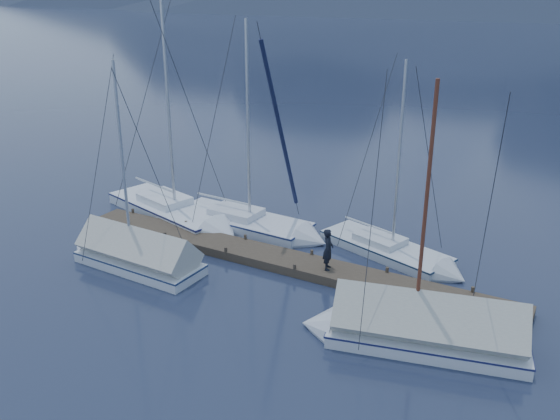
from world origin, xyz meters
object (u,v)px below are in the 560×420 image
Objects in this scene: person at (328,249)px; sailboat_covered_far at (130,255)px; sailboat_open_left at (183,216)px; sailboat_open_mid at (260,227)px; sailboat_open_right at (401,256)px; sailboat_covered_near at (409,330)px.

sailboat_covered_far is at bearing 91.88° from person.
sailboat_open_mid is at bearing 9.85° from sailboat_open_left.
sailboat_open_right is (9.95, 0.85, -0.04)m from sailboat_open_left.
sailboat_open_mid reaches higher than person.
sailboat_covered_far is at bearing -76.19° from sailboat_open_left.
person is (6.94, 2.77, 0.70)m from sailboat_covered_far.
sailboat_open_left is 1.26× the size of sailboat_open_right.
sailboat_open_right is 3.45m from person.
sailboat_covered_far is at bearing -115.53° from sailboat_open_mid.
sailboat_open_left is 8.35m from person.
sailboat_open_left is 9.98m from sailboat_open_right.
sailboat_open_left is 6.80× the size of person.
sailboat_open_right is at bearing 1.92° from sailboat_open_mid.
sailboat_open_mid is at bearing -178.08° from sailboat_open_right.
sailboat_open_right is 5.76m from sailboat_covered_near.
sailboat_open_left reaches higher than person.
sailboat_open_right is (6.27, 0.21, -0.02)m from sailboat_open_mid.
sailboat_open_mid is 1.12× the size of sailboat_covered_near.
sailboat_covered_near is at bearing -31.92° from sailboat_open_mid.
sailboat_covered_far is (1.14, -4.66, 0.23)m from sailboat_open_left.
person is at bearing 21.74° from sailboat_covered_far.
sailboat_open_mid is 5.17m from person.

